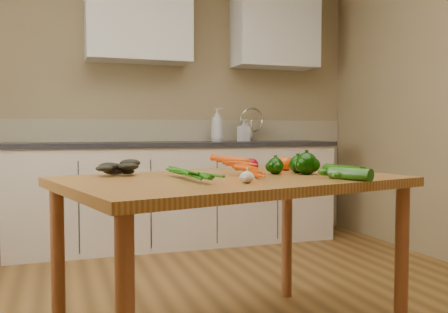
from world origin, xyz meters
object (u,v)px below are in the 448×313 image
at_px(soap_bottle_a, 217,125).
at_px(tomato_b, 251,164).
at_px(tomato_a, 251,165).
at_px(soap_bottle_b, 244,130).
at_px(table, 231,196).
at_px(pepper_b, 298,164).
at_px(pepper_c, 307,164).
at_px(soap_bottle_c, 246,132).
at_px(pepper_a, 275,166).
at_px(tomato_c, 286,164).
at_px(zucchini_b, 350,174).
at_px(zucchini_a, 343,171).
at_px(carrot_bunch, 226,170).
at_px(leafy_greens, 117,165).
at_px(garlic_bulb, 247,177).

bearing_deg(soap_bottle_a, tomato_b, -139.82).
bearing_deg(tomato_a, soap_bottle_b, 70.14).
bearing_deg(table, tomato_a, 36.79).
height_order(pepper_b, pepper_c, pepper_c).
relative_size(soap_bottle_a, soap_bottle_c, 1.80).
relative_size(soap_bottle_c, pepper_a, 2.16).
distance_m(soap_bottle_b, tomato_b, 2.04).
xyz_separation_m(table, tomato_c, (0.40, 0.26, 0.12)).
bearing_deg(table, soap_bottle_b, 53.72).
height_order(soap_bottle_b, zucchini_b, soap_bottle_b).
height_order(tomato_a, zucchini_a, tomato_a).
height_order(table, carrot_bunch, carrot_bunch).
distance_m(table, carrot_bunch, 0.13).
bearing_deg(table, zucchini_b, -48.48).
distance_m(table, leafy_greens, 0.55).
relative_size(soap_bottle_b, zucchini_b, 1.04).
bearing_deg(tomato_b, zucchini_b, -71.09).
distance_m(soap_bottle_b, leafy_greens, 2.45).
xyz_separation_m(soap_bottle_a, pepper_b, (-0.27, -2.14, -0.22)).
height_order(soap_bottle_b, zucchini_a, soap_bottle_b).
bearing_deg(leafy_greens, table, -24.20).
xyz_separation_m(soap_bottle_c, tomato_c, (-0.57, -2.06, -0.16)).
bearing_deg(tomato_c, pepper_a, -128.07).
xyz_separation_m(tomato_c, zucchini_a, (0.09, -0.42, -0.01)).
bearing_deg(zucchini_b, zucchini_a, 69.61).
relative_size(soap_bottle_b, tomato_b, 2.87).
relative_size(table, garlic_bulb, 29.02).
relative_size(carrot_bunch, pepper_b, 3.24).
distance_m(soap_bottle_c, carrot_bunch, 2.55).
bearing_deg(zucchini_a, soap_bottle_a, 85.89).
xyz_separation_m(table, leafy_greens, (-0.48, 0.22, 0.14)).
distance_m(pepper_c, zucchini_a, 0.20).
distance_m(leafy_greens, zucchini_b, 1.05).
bearing_deg(soap_bottle_c, tomato_a, 150.30).
height_order(soap_bottle_a, soap_bottle_b, soap_bottle_a).
height_order(soap_bottle_b, leafy_greens, soap_bottle_b).
xyz_separation_m(carrot_bunch, tomato_c, (0.43, 0.28, -0.00)).
bearing_deg(zucchini_b, leafy_greens, 150.70).
bearing_deg(soap_bottle_a, soap_bottle_b, -39.21).
xyz_separation_m(leafy_greens, zucchini_b, (0.92, -0.51, -0.03)).
height_order(carrot_bunch, zucchini_a, carrot_bunch).
distance_m(pepper_b, pepper_c, 0.09).
distance_m(soap_bottle_b, tomato_a, 2.12).
bearing_deg(carrot_bunch, tomato_b, 38.63).
distance_m(leafy_greens, tomato_a, 0.68).
height_order(soap_bottle_a, garlic_bulb, soap_bottle_a).
xyz_separation_m(soap_bottle_a, garlic_bulb, (-0.68, -2.51, -0.24)).
distance_m(carrot_bunch, tomato_b, 0.43).
bearing_deg(pepper_a, tomato_b, 96.81).
bearing_deg(soap_bottle_a, soap_bottle_c, -23.19).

